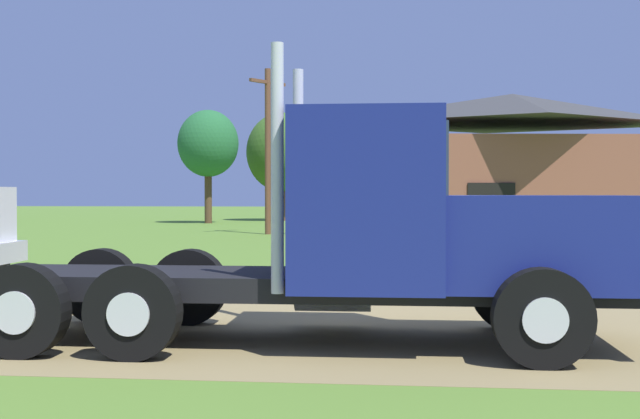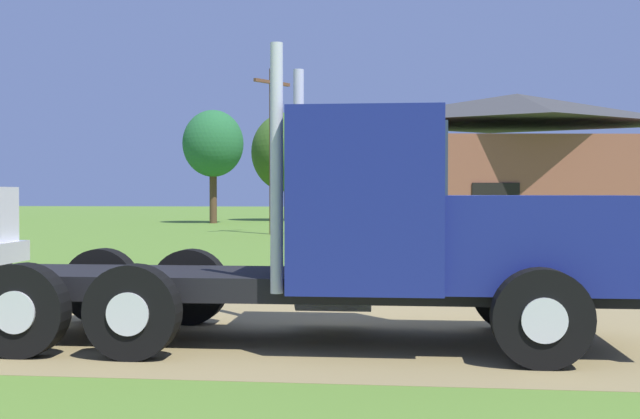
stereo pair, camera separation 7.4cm
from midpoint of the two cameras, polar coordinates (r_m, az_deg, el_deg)
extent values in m
plane|color=#567C2B|center=(10.45, 4.86, -8.73)|extent=(200.00, 200.00, 0.00)
cube|color=olive|center=(10.45, 4.86, -8.71)|extent=(120.00, 5.60, 0.01)
cube|color=black|center=(9.72, -1.42, -5.27)|extent=(7.78, 1.68, 0.28)
cube|color=navy|center=(9.73, 15.10, -2.16)|extent=(2.21, 2.10, 1.06)
cube|color=silver|center=(10.00, 21.58, -4.13)|extent=(0.19, 2.27, 0.32)
cube|color=navy|center=(9.59, 3.67, 0.69)|extent=(1.70, 2.39, 2.02)
cube|color=#2D3D4C|center=(9.60, 8.80, 3.10)|extent=(0.07, 1.98, 0.89)
cylinder|color=silver|center=(10.61, -1.32, 2.60)|extent=(0.14, 0.14, 2.71)
cylinder|color=silver|center=(8.75, -2.84, 2.92)|extent=(0.14, 0.14, 2.71)
cylinder|color=silver|center=(10.74, 1.17, -5.82)|extent=(1.01, 0.53, 0.52)
cylinder|color=black|center=(10.94, 13.50, -5.59)|extent=(1.03, 0.31, 1.03)
cylinder|color=silver|center=(11.10, 13.39, -5.49)|extent=(0.46, 0.05, 0.46)
cylinder|color=black|center=(8.62, 15.64, -7.41)|extent=(1.03, 0.31, 1.03)
cylinder|color=silver|center=(8.47, 15.83, -7.57)|extent=(0.46, 0.05, 0.46)
cylinder|color=black|center=(11.59, -14.99, -5.22)|extent=(1.03, 0.31, 1.03)
cylinder|color=silver|center=(11.74, -14.72, -5.14)|extent=(0.46, 0.05, 0.46)
cylinder|color=black|center=(9.43, -20.14, -6.70)|extent=(1.03, 0.31, 1.03)
cylinder|color=silver|center=(9.29, -20.58, -6.83)|extent=(0.46, 0.05, 0.46)
cylinder|color=black|center=(11.21, -8.98, -5.41)|extent=(1.03, 0.31, 1.03)
cylinder|color=silver|center=(11.36, -8.78, -5.32)|extent=(0.46, 0.05, 0.46)
cylinder|color=black|center=(8.96, -12.87, -7.07)|extent=(1.03, 0.31, 1.03)
cylinder|color=silver|center=(8.81, -13.21, -7.22)|extent=(0.46, 0.05, 0.46)
cube|color=brown|center=(34.83, 13.79, 1.49)|extent=(12.13, 8.26, 4.06)
pyramid|color=#393939|center=(35.01, 13.81, 6.91)|extent=(12.74, 8.67, 1.28)
cube|color=black|center=(31.09, 12.38, -0.16)|extent=(1.79, 0.30, 2.20)
cylinder|color=brown|center=(35.57, -3.33, 4.11)|extent=(0.26, 0.26, 7.27)
cube|color=brown|center=(35.86, -3.34, 8.96)|extent=(1.32, 1.92, 0.14)
cylinder|color=#513823|center=(49.06, -7.51, 0.99)|extent=(0.44, 0.44, 3.35)
ellipsoid|color=#246332|center=(49.15, -7.52, 4.65)|extent=(3.66, 3.66, 4.03)
cylinder|color=#513823|center=(53.18, -2.29, 0.62)|extent=(0.44, 0.44, 2.63)
ellipsoid|color=#375D20|center=(53.25, -2.29, 4.08)|extent=(4.73, 4.73, 5.21)
camera|label=1|loc=(0.04, -89.78, 0.00)|focal=45.29mm
camera|label=2|loc=(0.04, 90.22, 0.00)|focal=45.29mm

